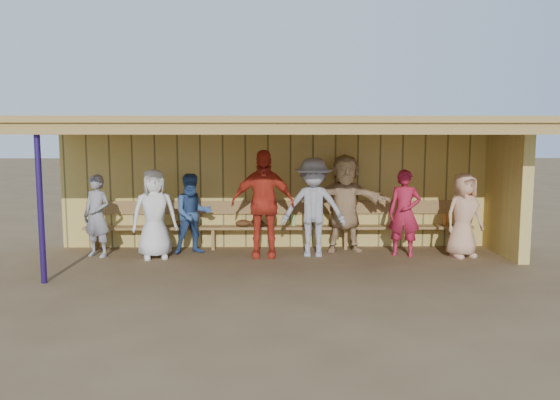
% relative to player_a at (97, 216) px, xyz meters
% --- Properties ---
extents(ground, '(90.00, 90.00, 0.00)m').
position_rel_player_a_xyz_m(ground, '(3.35, -0.42, -0.76)').
color(ground, brown).
rests_on(ground, ground).
extents(player_a, '(0.65, 0.55, 1.51)m').
position_rel_player_a_xyz_m(player_a, '(0.00, 0.00, 0.00)').
color(player_a, gray).
rests_on(player_a, ground).
extents(player_b, '(0.91, 0.72, 1.63)m').
position_rel_player_a_xyz_m(player_b, '(1.08, -0.15, 0.06)').
color(player_b, white).
rests_on(player_b, ground).
extents(player_c, '(0.89, 0.79, 1.51)m').
position_rel_player_a_xyz_m(player_c, '(1.72, 0.24, -0.00)').
color(player_c, '#32528A').
rests_on(player_c, ground).
extents(player_d, '(1.15, 0.49, 1.96)m').
position_rel_player_a_xyz_m(player_d, '(3.04, -0.06, 0.23)').
color(player_d, red).
rests_on(player_d, ground).
extents(player_e, '(1.23, 0.79, 1.81)m').
position_rel_player_a_xyz_m(player_e, '(3.97, -0.02, 0.15)').
color(player_e, '#9997A0').
rests_on(player_e, ground).
extents(player_f, '(1.74, 0.61, 1.86)m').
position_rel_player_a_xyz_m(player_f, '(4.60, 0.39, 0.17)').
color(player_f, tan).
rests_on(player_f, ground).
extents(player_g, '(0.67, 0.55, 1.60)m').
position_rel_player_a_xyz_m(player_g, '(5.65, -0.02, 0.04)').
color(player_g, '#AB1B35').
rests_on(player_g, ground).
extents(player_h, '(0.88, 0.72, 1.55)m').
position_rel_player_a_xyz_m(player_h, '(6.70, -0.14, 0.02)').
color(player_h, tan).
rests_on(player_h, ground).
extents(dugout_structure, '(8.80, 3.20, 2.50)m').
position_rel_player_a_xyz_m(dugout_structure, '(3.74, 0.27, 0.94)').
color(dugout_structure, '#D7B95C').
rests_on(dugout_structure, ground).
extents(bench, '(7.60, 0.34, 0.93)m').
position_rel_player_a_xyz_m(bench, '(3.35, 0.70, -0.23)').
color(bench, '#A07944').
rests_on(bench, ground).
extents(dugout_equipment, '(5.77, 0.62, 0.80)m').
position_rel_player_a_xyz_m(dugout_equipment, '(3.15, 0.57, -0.27)').
color(dugout_equipment, yellow).
rests_on(dugout_equipment, ground).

